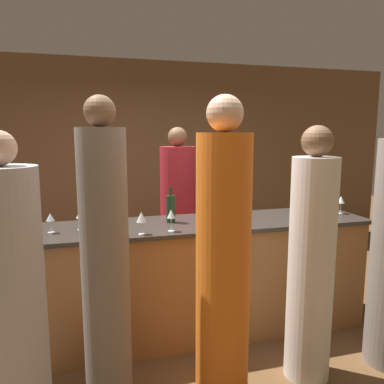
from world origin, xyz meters
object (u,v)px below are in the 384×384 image
guest_1 (223,263)px  guest_4 (105,263)px  bartender (178,218)px  wine_bottle_1 (227,206)px  guest_2 (10,300)px  wine_bottle_0 (171,208)px  guest_0 (311,264)px

guest_1 → guest_4: guest_1 is taller
bartender → wine_bottle_1: (0.28, -0.77, 0.26)m
guest_2 → wine_bottle_0: bearing=37.5°
bartender → wine_bottle_0: bearing=72.6°
bartender → wine_bottle_1: 0.86m
guest_1 → guest_4: (-0.73, 0.19, 0.00)m
guest_1 → guest_4: size_ratio=1.00×
guest_0 → wine_bottle_0: guest_0 is taller
guest_2 → guest_1: bearing=-2.1°
bartender → wine_bottle_1: bearing=109.7°
guest_0 → guest_2: (-1.95, 0.01, -0.03)m
bartender → guest_4: guest_4 is taller
wine_bottle_1 → guest_0: bearing=-72.2°
bartender → guest_2: (-1.38, -1.67, -0.03)m
guest_0 → guest_2: 1.95m
guest_0 → guest_4: bearing=174.0°
guest_0 → wine_bottle_1: guest_0 is taller
bartender → guest_4: bearing=61.3°
guest_0 → wine_bottle_1: 0.99m
guest_1 → wine_bottle_1: (0.38, 0.95, 0.17)m
wine_bottle_0 → guest_0: bearing=-46.7°
bartender → guest_4: (-0.84, -1.53, 0.09)m
guest_4 → wine_bottle_0: guest_4 is taller
wine_bottle_0 → wine_bottle_1: size_ratio=1.14×
guest_2 → guest_4: (0.54, 0.14, 0.12)m
guest_4 → wine_bottle_1: size_ratio=7.34×
guest_4 → wine_bottle_0: bearing=51.0°
guest_0 → wine_bottle_0: 1.23m
guest_2 → guest_4: size_ratio=0.89×
guest_4 → wine_bottle_0: (0.59, 0.72, 0.19)m
guest_2 → wine_bottle_0: 1.45m
bartender → guest_2: bearing=50.5°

